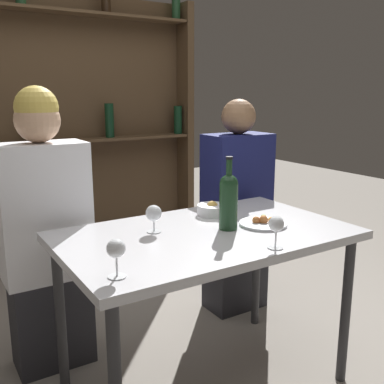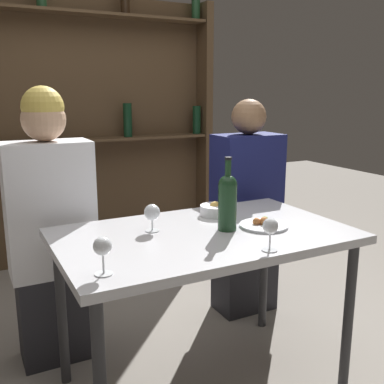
# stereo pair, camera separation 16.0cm
# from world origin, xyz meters

# --- Properties ---
(ground_plane) EXTENTS (10.00, 10.00, 0.00)m
(ground_plane) POSITION_xyz_m (0.00, 0.00, 0.00)
(ground_plane) COLOR gray
(dining_table) EXTENTS (1.22, 0.74, 0.73)m
(dining_table) POSITION_xyz_m (0.00, 0.00, 0.66)
(dining_table) COLOR silver
(dining_table) RESTS_ON ground_plane
(wine_rack_wall) EXTENTS (2.00, 0.21, 2.11)m
(wine_rack_wall) POSITION_xyz_m (-0.00, 1.82, 1.06)
(wine_rack_wall) COLOR #4C3823
(wine_rack_wall) RESTS_ON ground_plane
(wine_bottle) EXTENTS (0.08, 0.08, 0.31)m
(wine_bottle) POSITION_xyz_m (0.10, -0.02, 0.86)
(wine_bottle) COLOR #19381E
(wine_bottle) RESTS_ON dining_table
(wine_glass_0) EXTENTS (0.06, 0.06, 0.13)m
(wine_glass_0) POSITION_xyz_m (0.11, -0.31, 0.82)
(wine_glass_0) COLOR silver
(wine_glass_0) RESTS_ON dining_table
(wine_glass_1) EXTENTS (0.06, 0.06, 0.13)m
(wine_glass_1) POSITION_xyz_m (-0.51, -0.25, 0.82)
(wine_glass_1) COLOR silver
(wine_glass_1) RESTS_ON dining_table
(wine_glass_2) EXTENTS (0.07, 0.07, 0.12)m
(wine_glass_2) POSITION_xyz_m (-0.19, 0.11, 0.81)
(wine_glass_2) COLOR silver
(wine_glass_2) RESTS_ON dining_table
(food_plate_0) EXTENTS (0.21, 0.21, 0.04)m
(food_plate_0) POSITION_xyz_m (0.27, -0.06, 0.74)
(food_plate_0) COLOR silver
(food_plate_0) RESTS_ON dining_table
(snack_bowl) EXTENTS (0.14, 0.14, 0.07)m
(snack_bowl) POSITION_xyz_m (0.17, 0.20, 0.76)
(snack_bowl) COLOR white
(snack_bowl) RESTS_ON dining_table
(seated_person_left) EXTENTS (0.40, 0.22, 1.33)m
(seated_person_left) POSITION_xyz_m (-0.53, 0.54, 0.65)
(seated_person_left) COLOR #26262B
(seated_person_left) RESTS_ON ground_plane
(seated_person_right) EXTENTS (0.38, 0.22, 1.27)m
(seated_person_right) POSITION_xyz_m (0.58, 0.54, 0.60)
(seated_person_right) COLOR #26262B
(seated_person_right) RESTS_ON ground_plane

